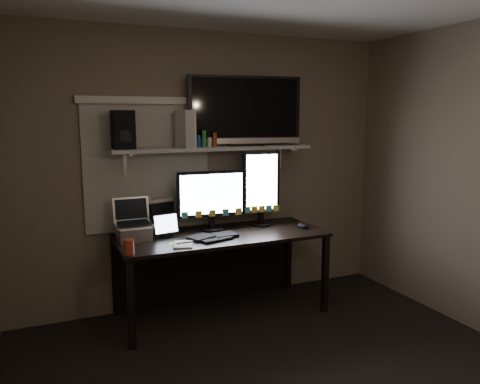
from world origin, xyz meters
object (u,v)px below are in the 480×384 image
tv (245,111)px  game_console (185,129)px  monitor_landscape (212,200)px  laptop (134,220)px  speaker (123,130)px  keyboard (213,236)px  tablet (166,225)px  mouse (303,226)px  desk (217,250)px  cup (129,247)px  monitor_portrait (261,188)px

tv → game_console: 0.59m
monitor_landscape → laptop: size_ratio=1.87×
speaker → tv: bearing=-0.5°
keyboard → laptop: bearing=149.3°
monitor_landscape → keyboard: (-0.09, -0.26, -0.26)m
keyboard → tablet: tablet is taller
monitor_landscape → tablet: 0.48m
mouse → tv: (-0.45, 0.30, 1.04)m
tv → desk: bearing=-157.7°
desk → tv: (0.31, 0.08, 1.24)m
tablet → speaker: size_ratio=0.77×
desk → cup: size_ratio=15.82×
desk → monitor_portrait: bearing=5.0°
desk → tv: tv is taller
monitor_portrait → game_console: game_console is taller
keyboard → mouse: (0.88, -0.00, 0.01)m
monitor_landscape → tv: size_ratio=0.61×
monitor_portrait → tv: tv is taller
monitor_landscape → cup: monitor_landscape is taller
monitor_landscape → tv: (0.34, 0.04, 0.79)m
mouse → tablet: size_ratio=0.49×
keyboard → cup: (-0.74, -0.20, 0.04)m
laptop → speaker: bearing=107.2°
mouse → tablet: bearing=160.5°
tablet → game_console: 0.84m
desk → laptop: laptop is taller
desk → tv: size_ratio=1.74×
monitor_portrait → laptop: size_ratio=2.10×
tv → laptop: bearing=-166.2°
cup → tv: size_ratio=0.11×
desk → keyboard: 0.31m
monitor_landscape → game_console: game_console is taller
game_console → speaker: bearing=169.4°
desk → mouse: mouse is taller
keyboard → laptop: laptop is taller
desk → monitor_portrait: monitor_portrait is taller
cup → desk: bearing=26.1°
monitor_landscape → tv: 0.86m
desk → tablet: (-0.47, -0.04, 0.28)m
tablet → cup: size_ratio=2.11×
mouse → tv: tv is taller
cup → tablet: bearing=45.1°
cup → monitor_portrait: bearing=19.2°
monitor_landscape → tablet: size_ratio=2.62×
mouse → laptop: laptop is taller
monitor_landscape → game_console: size_ratio=1.99×
laptop → speaker: (-0.04, 0.12, 0.74)m
tablet → keyboard: bearing=-36.4°
laptop → speaker: speaker is taller
cup → game_console: bearing=38.5°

